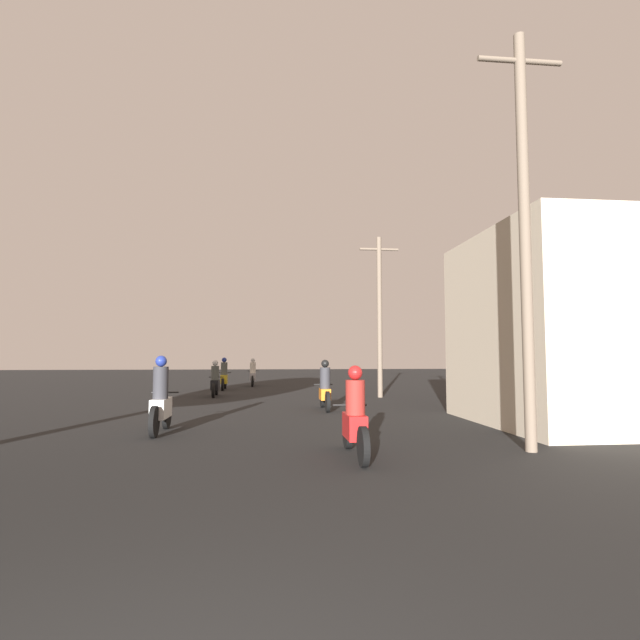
% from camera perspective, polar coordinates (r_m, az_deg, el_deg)
% --- Properties ---
extents(motorcycle_red, '(0.60, 2.09, 1.50)m').
position_cam_1_polar(motorcycle_red, '(8.41, 4.00, -11.30)').
color(motorcycle_red, black).
rests_on(motorcycle_red, ground_plane).
extents(motorcycle_white, '(0.60, 1.93, 1.67)m').
position_cam_1_polar(motorcycle_white, '(11.43, -17.73, -8.97)').
color(motorcycle_white, black).
rests_on(motorcycle_white, ground_plane).
extents(motorcycle_orange, '(0.60, 2.06, 1.54)m').
position_cam_1_polar(motorcycle_orange, '(15.55, 0.57, -7.94)').
color(motorcycle_orange, black).
rests_on(motorcycle_orange, ground_plane).
extents(motorcycle_black, '(0.60, 1.85, 1.49)m').
position_cam_1_polar(motorcycle_black, '(21.00, -11.89, -6.93)').
color(motorcycle_black, black).
rests_on(motorcycle_black, ground_plane).
extents(motorcycle_yellow, '(0.60, 2.09, 1.58)m').
position_cam_1_polar(motorcycle_yellow, '(25.05, -10.91, -6.38)').
color(motorcycle_yellow, black).
rests_on(motorcycle_yellow, ground_plane).
extents(motorcycle_silver, '(0.60, 1.98, 1.53)m').
position_cam_1_polar(motorcycle_silver, '(27.77, -7.69, -6.23)').
color(motorcycle_silver, black).
rests_on(motorcycle_silver, ground_plane).
extents(building_right_near, '(5.86, 5.30, 4.69)m').
position_cam_1_polar(building_right_near, '(14.10, 29.17, -0.82)').
color(building_right_near, beige).
rests_on(building_right_near, ground_plane).
extents(utility_pole_near, '(1.60, 0.20, 7.57)m').
position_cam_1_polar(utility_pole_near, '(9.80, 22.35, 9.70)').
color(utility_pole_near, '#6B5B4C').
rests_on(utility_pole_near, ground_plane).
extents(utility_pole_far, '(1.60, 0.20, 6.51)m').
position_cam_1_polar(utility_pole_far, '(20.35, 6.82, 0.86)').
color(utility_pole_far, '#6B5B4C').
rests_on(utility_pole_far, ground_plane).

